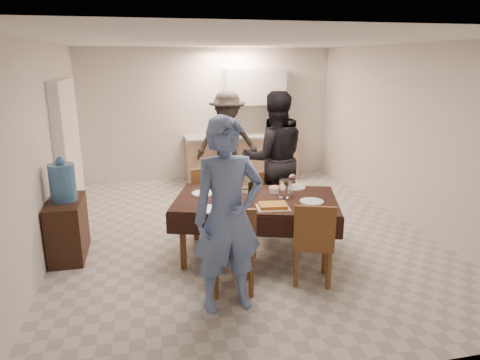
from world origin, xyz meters
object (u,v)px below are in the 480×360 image
Objects in this scene: water_jug at (62,183)px; person_far at (274,159)px; wine_bottle at (251,186)px; water_pitcher at (285,189)px; dining_table at (256,201)px; person_kitchen at (228,140)px; savoury_tart at (273,206)px; console at (68,229)px; person_near at (228,216)px; microwave at (281,127)px.

water_jug is 2.87m from person_far.
water_pitcher is (0.40, -0.10, -0.03)m from wine_bottle.
water_jug is 1.62× the size of wine_bottle.
dining_table is at bearing -45.00° from wine_bottle.
savoury_tart is at bearing -92.35° from person_kitchen.
person_near is at bearing -41.82° from console.
dining_table is 1.12× the size of person_far.
savoury_tart is (-0.25, -0.33, -0.09)m from water_pitcher.
person_near is (-1.98, -4.49, -0.10)m from microwave.
water_pitcher is at bearing 84.33° from person_far.
person_far reaches higher than water_jug.
water_jug reaches higher than savoury_tart.
wine_bottle is (2.22, -0.44, -0.06)m from water_jug.
water_pitcher is 1.35m from person_near.
console is (-2.27, 0.49, -0.36)m from dining_table.
wine_bottle is at bearing 109.23° from savoury_tart.
console is 2.16× the size of savoury_tart.
console is at bearing 15.95° from person_far.
wine_bottle is at bearing -11.14° from water_jug.
console is at bearing -135.04° from person_kitchen.
water_jug is at bearing -90.00° from console.
water_pitcher is at bearing 52.85° from savoury_tart.
person_kitchen reaches higher than water_pitcher.
person_far is at bearing 59.04° from wine_bottle.
person_near reaches higher than microwave.
dining_table reaches higher than console.
dining_table is 0.38m from water_pitcher.
console is 4.78m from microwave.
person_near is (-0.50, -1.10, 0.06)m from wine_bottle.
person_kitchen is at bearing 44.96° from console.
console is 3.58m from person_kitchen.
person_near is 2.37m from person_far.
savoury_tart is (0.15, -0.43, -0.12)m from wine_bottle.
water_pitcher is 0.12× the size of person_near.
person_kitchen is (2.51, 2.50, 0.54)m from console.
wine_bottle reaches higher than savoury_tart.
savoury_tart is at bearing -127.15° from water_pitcher.
dining_table is 0.19m from wine_bottle.
savoury_tart is 0.70× the size of microwave.
dining_table is at bearing 104.74° from savoury_tart.
savoury_tart is 0.19× the size of person_near.
person_near is 0.97× the size of person_far.
person_far reaches higher than dining_table.
person_far reaches higher than microwave.
console is at bearing 90.00° from water_jug.
water_jug reaches higher than wine_bottle.
person_kitchen is (-1.19, -0.45, -0.15)m from microwave.
person_kitchen is at bearing 102.77° from dining_table.
savoury_tart is at bearing 70.76° from microwave.
water_jug is 1.24× the size of savoury_tart.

